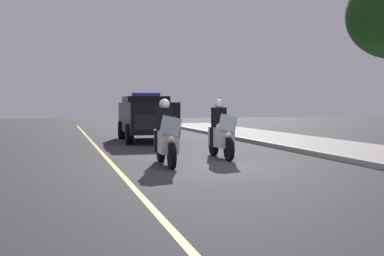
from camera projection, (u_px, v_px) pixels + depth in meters
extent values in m
plane|color=#333335|center=(208.00, 166.00, 12.16)|extent=(80.00, 80.00, 0.00)
cube|color=#9E9B93|center=(342.00, 158.00, 13.22)|extent=(48.00, 0.24, 0.15)
cube|color=#E0D14C|center=(117.00, 169.00, 11.54)|extent=(48.00, 0.12, 0.01)
cylinder|color=black|center=(172.00, 156.00, 11.60)|extent=(0.64, 0.14, 0.64)
cylinder|color=black|center=(161.00, 150.00, 13.05)|extent=(0.64, 0.16, 0.64)
cube|color=white|center=(166.00, 141.00, 12.29)|extent=(1.21, 0.48, 0.56)
ellipsoid|color=white|center=(166.00, 130.00, 12.23)|extent=(0.57, 0.34, 0.24)
cube|color=silver|center=(171.00, 126.00, 11.66)|extent=(0.08, 0.56, 0.53)
sphere|color=#F9F4CC|center=(171.00, 139.00, 11.62)|extent=(0.17, 0.17, 0.17)
sphere|color=red|center=(163.00, 128.00, 11.75)|extent=(0.09, 0.09, 0.09)
sphere|color=#1933F2|center=(176.00, 128.00, 11.83)|extent=(0.09, 0.09, 0.09)
cube|color=black|center=(164.00, 119.00, 12.49)|extent=(0.29, 0.41, 0.60)
cube|color=black|center=(172.00, 141.00, 12.50)|extent=(0.18, 0.15, 0.56)
cube|color=black|center=(157.00, 141.00, 12.41)|extent=(0.18, 0.15, 0.56)
sphere|color=silver|center=(164.00, 104.00, 12.45)|extent=(0.28, 0.28, 0.28)
cylinder|color=black|center=(229.00, 149.00, 13.24)|extent=(0.64, 0.14, 0.64)
cylinder|color=black|center=(214.00, 145.00, 14.69)|extent=(0.64, 0.16, 0.64)
cube|color=silver|center=(221.00, 137.00, 13.93)|extent=(1.21, 0.48, 0.56)
ellipsoid|color=silver|center=(222.00, 127.00, 13.87)|extent=(0.57, 0.34, 0.24)
cube|color=silver|center=(228.00, 123.00, 13.30)|extent=(0.08, 0.56, 0.53)
sphere|color=#F9F4CC|center=(229.00, 135.00, 13.26)|extent=(0.17, 0.17, 0.17)
sphere|color=red|center=(221.00, 125.00, 13.39)|extent=(0.09, 0.09, 0.09)
sphere|color=#1933F2|center=(232.00, 125.00, 13.46)|extent=(0.09, 0.09, 0.09)
cube|color=black|center=(219.00, 118.00, 14.12)|extent=(0.29, 0.41, 0.60)
cube|color=black|center=(226.00, 136.00, 14.14)|extent=(0.18, 0.15, 0.56)
cube|color=black|center=(213.00, 137.00, 14.05)|extent=(0.18, 0.15, 0.56)
sphere|color=silver|center=(219.00, 104.00, 14.08)|extent=(0.28, 0.28, 0.28)
cube|color=black|center=(146.00, 117.00, 20.33)|extent=(4.96, 2.06, 1.24)
cube|color=black|center=(145.00, 101.00, 20.58)|extent=(2.45, 1.82, 0.36)
cube|color=#2633D8|center=(146.00, 95.00, 20.37)|extent=(0.32, 1.21, 0.14)
cube|color=black|center=(156.00, 123.00, 18.01)|extent=(0.17, 1.62, 0.56)
cylinder|color=black|center=(174.00, 133.00, 19.07)|extent=(0.81, 0.31, 0.80)
cylinder|color=black|center=(129.00, 134.00, 18.64)|extent=(0.81, 0.31, 0.80)
cylinder|color=black|center=(161.00, 129.00, 22.08)|extent=(0.81, 0.31, 0.80)
cylinder|color=black|center=(122.00, 130.00, 21.64)|extent=(0.81, 0.31, 0.80)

